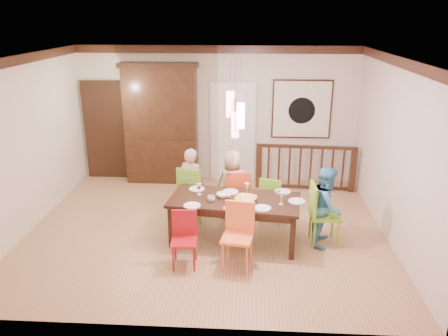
# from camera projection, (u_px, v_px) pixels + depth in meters

# --- Properties ---
(floor) EXTENTS (6.00, 6.00, 0.00)m
(floor) POSITION_uv_depth(u_px,v_px,m) (207.00, 229.00, 7.52)
(floor) COLOR #9D784B
(floor) RESTS_ON ground
(ceiling) EXTENTS (6.00, 6.00, 0.00)m
(ceiling) POSITION_uv_depth(u_px,v_px,m) (204.00, 57.00, 6.55)
(ceiling) COLOR white
(ceiling) RESTS_ON wall_back
(wall_back) EXTENTS (6.00, 0.00, 6.00)m
(wall_back) POSITION_uv_depth(u_px,v_px,m) (217.00, 115.00, 9.39)
(wall_back) COLOR beige
(wall_back) RESTS_ON floor
(wall_left) EXTENTS (0.00, 5.00, 5.00)m
(wall_left) POSITION_uv_depth(u_px,v_px,m) (25.00, 146.00, 7.21)
(wall_left) COLOR beige
(wall_left) RESTS_ON floor
(wall_right) EXTENTS (0.00, 5.00, 5.00)m
(wall_right) POSITION_uv_depth(u_px,v_px,m) (395.00, 152.00, 6.87)
(wall_right) COLOR beige
(wall_right) RESTS_ON floor
(crown_molding) EXTENTS (6.00, 5.00, 0.16)m
(crown_molding) POSITION_uv_depth(u_px,v_px,m) (204.00, 62.00, 6.58)
(crown_molding) COLOR black
(crown_molding) RESTS_ON wall_back
(panel_door) EXTENTS (1.04, 0.07, 2.24)m
(panel_door) POSITION_uv_depth(u_px,v_px,m) (108.00, 132.00, 9.61)
(panel_door) COLOR black
(panel_door) RESTS_ON wall_back
(white_doorway) EXTENTS (0.97, 0.05, 2.22)m
(white_doorway) POSITION_uv_depth(u_px,v_px,m) (233.00, 134.00, 9.47)
(white_doorway) COLOR silver
(white_doorway) RESTS_ON wall_back
(painting) EXTENTS (1.25, 0.06, 1.25)m
(painting) POSITION_uv_depth(u_px,v_px,m) (302.00, 109.00, 9.20)
(painting) COLOR black
(painting) RESTS_ON wall_back
(pendant_cluster) EXTENTS (0.27, 0.21, 1.14)m
(pendant_cluster) POSITION_uv_depth(u_px,v_px,m) (235.00, 114.00, 6.44)
(pendant_cluster) COLOR #FF4C73
(pendant_cluster) RESTS_ON ceiling
(dining_table) EXTENTS (2.14, 1.18, 0.75)m
(dining_table) POSITION_uv_depth(u_px,v_px,m) (235.00, 204.00, 6.92)
(dining_table) COLOR black
(dining_table) RESTS_ON floor
(chair_far_left) EXTENTS (0.57, 0.57, 1.01)m
(chair_far_left) POSITION_uv_depth(u_px,v_px,m) (194.00, 188.00, 7.74)
(chair_far_left) COLOR #65A82E
(chair_far_left) RESTS_ON floor
(chair_far_mid) EXTENTS (0.47, 0.47, 0.96)m
(chair_far_mid) POSITION_uv_depth(u_px,v_px,m) (238.00, 191.00, 7.73)
(chair_far_mid) COLOR #C8421C
(chair_far_mid) RESTS_ON floor
(chair_far_right) EXTENTS (0.48, 0.48, 0.85)m
(chair_far_right) POSITION_uv_depth(u_px,v_px,m) (272.00, 195.00, 7.67)
(chair_far_right) COLOR #63B320
(chair_far_right) RESTS_ON floor
(chair_near_left) EXTENTS (0.39, 0.39, 0.82)m
(chair_near_left) POSITION_uv_depth(u_px,v_px,m) (184.00, 237.00, 6.29)
(chair_near_left) COLOR maroon
(chair_near_left) RESTS_ON floor
(chair_near_mid) EXTENTS (0.50, 0.50, 0.95)m
(chair_near_mid) POSITION_uv_depth(u_px,v_px,m) (237.00, 233.00, 6.25)
(chair_near_mid) COLOR orange
(chair_near_mid) RESTS_ON floor
(chair_end_right) EXTENTS (0.48, 0.48, 1.01)m
(chair_end_right) POSITION_uv_depth(u_px,v_px,m) (325.00, 210.00, 6.90)
(chair_end_right) COLOR #71B626
(chair_end_right) RESTS_ON floor
(china_hutch) EXTENTS (1.63, 0.46, 2.57)m
(china_hutch) POSITION_uv_depth(u_px,v_px,m) (161.00, 124.00, 9.32)
(china_hutch) COLOR black
(china_hutch) RESTS_ON floor
(balustrade) EXTENTS (2.06, 0.22, 0.96)m
(balustrade) POSITION_uv_depth(u_px,v_px,m) (305.00, 167.00, 9.09)
(balustrade) COLOR black
(balustrade) RESTS_ON floor
(person_far_left) EXTENTS (0.57, 0.48, 1.32)m
(person_far_left) POSITION_uv_depth(u_px,v_px,m) (192.00, 184.00, 7.72)
(person_far_left) COLOR #D4A1A2
(person_far_left) RESTS_ON floor
(person_far_mid) EXTENTS (0.62, 0.41, 1.27)m
(person_far_mid) POSITION_uv_depth(u_px,v_px,m) (232.00, 184.00, 7.78)
(person_far_mid) COLOR #C1B592
(person_far_mid) RESTS_ON floor
(person_end_right) EXTENTS (0.64, 0.74, 1.29)m
(person_end_right) POSITION_uv_depth(u_px,v_px,m) (326.00, 206.00, 6.89)
(person_end_right) COLOR teal
(person_end_right) RESTS_ON floor
(serving_bowl) EXTENTS (0.41, 0.41, 0.08)m
(serving_bowl) POSITION_uv_depth(u_px,v_px,m) (246.00, 200.00, 6.76)
(serving_bowl) COLOR gold
(serving_bowl) RESTS_ON dining_table
(small_bowl) EXTENTS (0.26, 0.26, 0.06)m
(small_bowl) POSITION_uv_depth(u_px,v_px,m) (223.00, 195.00, 6.94)
(small_bowl) COLOR white
(small_bowl) RESTS_ON dining_table
(cup_left) EXTENTS (0.13, 0.13, 0.09)m
(cup_left) POSITION_uv_depth(u_px,v_px,m) (211.00, 199.00, 6.78)
(cup_left) COLOR silver
(cup_left) RESTS_ON dining_table
(cup_right) EXTENTS (0.11, 0.11, 0.08)m
(cup_right) POSITION_uv_depth(u_px,v_px,m) (278.00, 192.00, 7.04)
(cup_right) COLOR silver
(cup_right) RESTS_ON dining_table
(plate_far_left) EXTENTS (0.26, 0.26, 0.01)m
(plate_far_left) POSITION_uv_depth(u_px,v_px,m) (197.00, 189.00, 7.26)
(plate_far_left) COLOR white
(plate_far_left) RESTS_ON dining_table
(plate_far_mid) EXTENTS (0.26, 0.26, 0.01)m
(plate_far_mid) POSITION_uv_depth(u_px,v_px,m) (230.00, 192.00, 7.14)
(plate_far_mid) COLOR white
(plate_far_mid) RESTS_ON dining_table
(plate_far_right) EXTENTS (0.26, 0.26, 0.01)m
(plate_far_right) POSITION_uv_depth(u_px,v_px,m) (283.00, 191.00, 7.15)
(plate_far_right) COLOR white
(plate_far_right) RESTS_ON dining_table
(plate_near_left) EXTENTS (0.26, 0.26, 0.01)m
(plate_near_left) POSITION_uv_depth(u_px,v_px,m) (192.00, 205.00, 6.63)
(plate_near_left) COLOR white
(plate_near_left) RESTS_ON dining_table
(plate_near_mid) EXTENTS (0.26, 0.26, 0.01)m
(plate_near_mid) POSITION_uv_depth(u_px,v_px,m) (263.00, 208.00, 6.54)
(plate_near_mid) COLOR white
(plate_near_mid) RESTS_ON dining_table
(plate_end_right) EXTENTS (0.26, 0.26, 0.01)m
(plate_end_right) POSITION_uv_depth(u_px,v_px,m) (297.00, 201.00, 6.78)
(plate_end_right) COLOR white
(plate_end_right) RESTS_ON dining_table
(wine_glass_a) EXTENTS (0.08, 0.08, 0.19)m
(wine_glass_a) POSITION_uv_depth(u_px,v_px,m) (199.00, 189.00, 7.02)
(wine_glass_a) COLOR #590C19
(wine_glass_a) RESTS_ON dining_table
(wine_glass_b) EXTENTS (0.08, 0.08, 0.19)m
(wine_glass_b) POSITION_uv_depth(u_px,v_px,m) (247.00, 189.00, 7.03)
(wine_glass_b) COLOR silver
(wine_glass_b) RESTS_ON dining_table
(wine_glass_c) EXTENTS (0.08, 0.08, 0.19)m
(wine_glass_c) POSITION_uv_depth(u_px,v_px,m) (229.00, 200.00, 6.60)
(wine_glass_c) COLOR #590C19
(wine_glass_c) RESTS_ON dining_table
(wine_glass_d) EXTENTS (0.08, 0.08, 0.19)m
(wine_glass_d) POSITION_uv_depth(u_px,v_px,m) (281.00, 198.00, 6.66)
(wine_glass_d) COLOR silver
(wine_glass_d) RESTS_ON dining_table
(napkin) EXTENTS (0.18, 0.14, 0.01)m
(napkin) POSITION_uv_depth(u_px,v_px,m) (229.00, 208.00, 6.53)
(napkin) COLOR #D83359
(napkin) RESTS_ON dining_table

